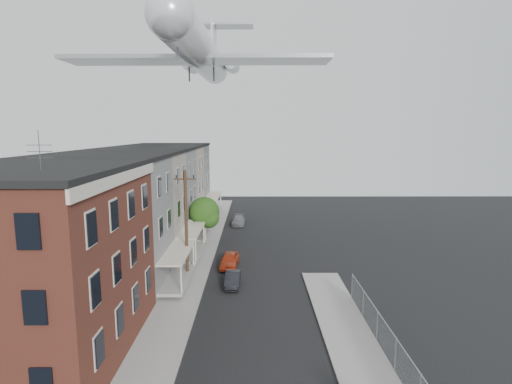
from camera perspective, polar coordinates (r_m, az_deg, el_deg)
sidewalk_left at (r=39.76m, az=-8.17°, el=-8.99°), size 3.00×62.00×0.12m
sidewalk_right at (r=23.59m, az=14.60°, el=-22.25°), size 3.00×26.00×0.12m
curb_left at (r=39.58m, az=-6.06°, el=-9.02°), size 0.15×62.00×0.14m
curb_right at (r=23.28m, az=10.86°, el=-22.54°), size 0.15×26.00×0.14m
corner_building at (r=24.70m, az=-29.43°, el=-8.73°), size 10.31×12.30×12.15m
row_house_a at (r=33.01m, az=-21.38°, el=-4.07°), size 11.98×7.00×10.30m
row_house_b at (r=39.48m, az=-17.76°, el=-1.86°), size 11.98×7.00×10.30m
row_house_c at (r=46.11m, az=-15.17°, el=-0.28°), size 11.98×7.00×10.30m
row_house_d at (r=52.83m, az=-13.24°, el=0.91°), size 11.98×7.00×10.30m
row_house_e at (r=59.61m, az=-11.74°, el=1.82°), size 11.98×7.00×10.30m
chainlink_fence at (r=22.71m, az=19.30°, el=-21.05°), size 0.06×18.06×1.90m
utility_pole at (r=32.83m, az=-9.94°, el=-4.47°), size 1.80×0.26×9.00m
street_tree at (r=42.63m, az=-7.24°, el=-3.05°), size 3.22×3.20×5.20m
car_near at (r=36.42m, az=-3.82°, el=-9.63°), size 1.77×3.85×1.28m
car_mid at (r=32.19m, az=-3.36°, el=-12.33°), size 1.18×3.28×1.08m
car_far at (r=52.08m, az=-2.51°, el=-4.08°), size 1.67×3.93×1.13m
airplane at (r=41.38m, az=-7.93°, el=19.14°), size 24.49×27.96×8.13m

